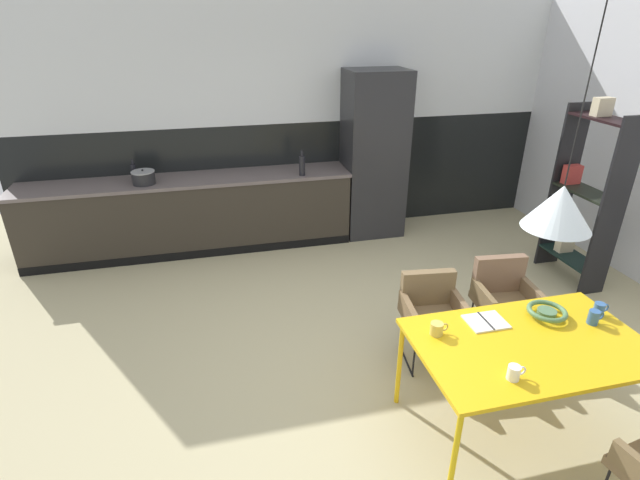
# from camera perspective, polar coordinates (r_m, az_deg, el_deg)

# --- Properties ---
(ground_plane) EXTENTS (9.06, 9.06, 0.00)m
(ground_plane) POSITION_cam_1_polar(r_m,az_deg,el_deg) (4.17, 5.72, -15.09)
(ground_plane) COLOR tan
(back_wall_splashback_dark) EXTENTS (6.97, 0.12, 1.45)m
(back_wall_splashback_dark) POSITION_cam_1_polar(r_m,az_deg,el_deg) (6.45, -2.77, 7.53)
(back_wall_splashback_dark) COLOR black
(back_wall_splashback_dark) RESTS_ON ground
(back_wall_panel_upper) EXTENTS (6.97, 0.12, 1.45)m
(back_wall_panel_upper) POSITION_cam_1_polar(r_m,az_deg,el_deg) (6.16, -3.07, 20.44)
(back_wall_panel_upper) COLOR silver
(back_wall_panel_upper) RESTS_ON back_wall_splashback_dark
(kitchen_counter) EXTENTS (3.91, 0.63, 0.92)m
(kitchen_counter) POSITION_cam_1_polar(r_m,az_deg,el_deg) (6.11, -15.03, 2.99)
(kitchen_counter) COLOR #2D2820
(kitchen_counter) RESTS_ON ground
(refrigerator_column) EXTENTS (0.75, 0.60, 2.10)m
(refrigerator_column) POSITION_cam_1_polar(r_m,az_deg,el_deg) (6.26, 6.40, 9.96)
(refrigerator_column) COLOR #232326
(refrigerator_column) RESTS_ON ground
(dining_table) EXTENTS (1.52, 0.92, 0.75)m
(dining_table) POSITION_cam_1_polar(r_m,az_deg,el_deg) (3.52, 23.68, -11.66)
(dining_table) COLOR gold
(dining_table) RESTS_ON ground
(armchair_facing_counter) EXTENTS (0.53, 0.52, 0.79)m
(armchair_facing_counter) POSITION_cam_1_polar(r_m,az_deg,el_deg) (4.47, 20.97, -5.75)
(armchair_facing_counter) COLOR brown
(armchair_facing_counter) RESTS_ON ground
(armchair_near_window) EXTENTS (0.53, 0.52, 0.75)m
(armchair_near_window) POSITION_cam_1_polar(r_m,az_deg,el_deg) (4.12, 13.10, -7.65)
(armchair_near_window) COLOR brown
(armchair_near_window) RESTS_ON ground
(fruit_bowl) EXTENTS (0.27, 0.27, 0.06)m
(fruit_bowl) POSITION_cam_1_polar(r_m,az_deg,el_deg) (3.79, 25.38, -7.71)
(fruit_bowl) COLOR #4C704C
(fruit_bowl) RESTS_ON dining_table
(open_book) EXTENTS (0.27, 0.22, 0.02)m
(open_book) POSITION_cam_1_polar(r_m,az_deg,el_deg) (3.58, 19.12, -9.15)
(open_book) COLOR white
(open_book) RESTS_ON dining_table
(mug_wide_latte) EXTENTS (0.13, 0.09, 0.09)m
(mug_wide_latte) POSITION_cam_1_polar(r_m,az_deg,el_deg) (3.34, 13.76, -10.21)
(mug_wide_latte) COLOR gold
(mug_wide_latte) RESTS_ON dining_table
(mug_short_terracotta) EXTENTS (0.12, 0.07, 0.10)m
(mug_short_terracotta) POSITION_cam_1_polar(r_m,az_deg,el_deg) (3.85, 29.82, -7.95)
(mug_short_terracotta) COLOR #335B93
(mug_short_terracotta) RESTS_ON dining_table
(mug_dark_espresso) EXTENTS (0.12, 0.07, 0.09)m
(mug_dark_espresso) POSITION_cam_1_polar(r_m,az_deg,el_deg) (3.12, 22.11, -14.40)
(mug_dark_espresso) COLOR white
(mug_dark_espresso) RESTS_ON dining_table
(mug_tall_blue) EXTENTS (0.12, 0.07, 0.10)m
(mug_tall_blue) POSITION_cam_1_polar(r_m,az_deg,el_deg) (3.97, 30.29, -7.11)
(mug_tall_blue) COLOR #335B93
(mug_tall_blue) RESTS_ON dining_table
(cooking_pot) EXTENTS (0.26, 0.26, 0.17)m
(cooking_pot) POSITION_cam_1_polar(r_m,az_deg,el_deg) (5.89, -20.25, 7.00)
(cooking_pot) COLOR black
(cooking_pot) RESTS_ON kitchen_counter
(bottle_vinegar_dark) EXTENTS (0.07, 0.07, 0.31)m
(bottle_vinegar_dark) POSITION_cam_1_polar(r_m,az_deg,el_deg) (5.82, -2.15, 8.89)
(bottle_vinegar_dark) COLOR black
(bottle_vinegar_dark) RESTS_ON kitchen_counter
(bottle_wine_green) EXTENTS (0.06, 0.06, 0.25)m
(bottle_wine_green) POSITION_cam_1_polar(r_m,az_deg,el_deg) (6.08, -21.26, 7.62)
(bottle_wine_green) COLOR black
(bottle_wine_green) RESTS_ON kitchen_counter
(open_shelf_unit) EXTENTS (0.30, 0.75, 1.96)m
(open_shelf_unit) POSITION_cam_1_polar(r_m,az_deg,el_deg) (5.76, 28.95, 4.85)
(open_shelf_unit) COLOR black
(open_shelf_unit) RESTS_ON ground
(pendant_lamp_over_table_near) EXTENTS (0.39, 0.39, 1.29)m
(pendant_lamp_over_table_near) POSITION_cam_1_polar(r_m,az_deg,el_deg) (3.08, 26.62, 3.53)
(pendant_lamp_over_table_near) COLOR black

